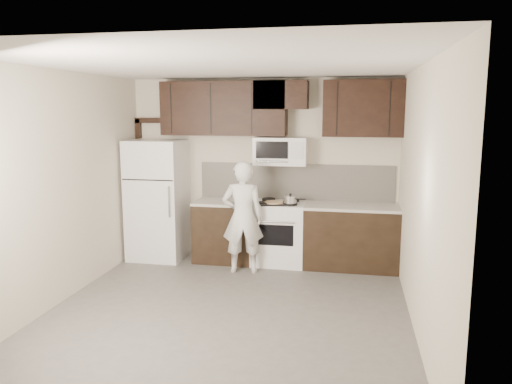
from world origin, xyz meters
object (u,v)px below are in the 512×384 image
(microwave, at_px, (281,151))
(refrigerator, at_px, (158,200))
(stove, at_px, (279,233))
(person, at_px, (243,217))

(microwave, bearing_deg, refrigerator, -174.85)
(stove, bearing_deg, refrigerator, -178.49)
(stove, distance_m, microwave, 1.20)
(stove, distance_m, person, 0.73)
(microwave, distance_m, refrigerator, 2.00)
(person, bearing_deg, microwave, -135.64)
(refrigerator, distance_m, person, 1.49)
(refrigerator, bearing_deg, person, -17.28)
(person, bearing_deg, refrigerator, -27.35)
(microwave, bearing_deg, person, -125.56)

